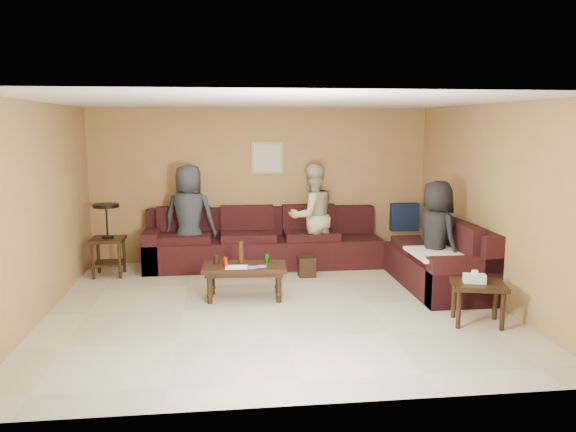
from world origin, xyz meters
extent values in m
plane|color=beige|center=(0.00, 0.00, 0.00)|extent=(5.50, 5.50, 0.00)
cube|color=silver|center=(0.00, 0.00, 2.45)|extent=(5.50, 5.00, 0.10)
cube|color=#9C7A49|center=(0.00, 2.50, 1.25)|extent=(5.50, 0.10, 2.50)
cube|color=#9C7A49|center=(0.00, -2.50, 1.25)|extent=(5.50, 0.10, 2.50)
cube|color=#9C7A49|center=(-2.75, 0.00, 1.25)|extent=(0.10, 5.00, 2.50)
cube|color=#9C7A49|center=(2.75, 0.00, 1.25)|extent=(0.10, 5.00, 2.50)
cube|color=black|center=(0.00, 2.05, 0.23)|extent=(3.70, 0.90, 0.45)
cube|color=black|center=(0.00, 2.38, 0.68)|extent=(3.70, 0.24, 0.45)
cube|color=black|center=(-1.73, 2.05, 0.32)|extent=(0.24, 0.90, 0.63)
cube|color=black|center=(2.30, 0.60, 0.23)|extent=(0.90, 2.00, 0.45)
cube|color=black|center=(2.63, 0.60, 0.68)|extent=(0.24, 2.00, 0.45)
cube|color=black|center=(2.30, -0.28, 0.32)|extent=(0.90, 0.24, 0.63)
cube|color=#101932|center=(2.30, 2.05, 0.75)|extent=(0.45, 0.14, 0.45)
cube|color=white|center=(2.30, 0.15, 0.58)|extent=(1.00, 0.85, 0.04)
cube|color=black|center=(-0.37, 0.39, 0.42)|extent=(1.10, 0.60, 0.06)
cube|color=black|center=(-0.37, 0.39, 0.36)|extent=(1.02, 0.52, 0.05)
cylinder|color=black|center=(-0.82, 0.22, 0.19)|extent=(0.07, 0.07, 0.39)
cylinder|color=black|center=(0.05, 0.16, 0.19)|extent=(0.07, 0.07, 0.39)
cylinder|color=black|center=(-0.79, 0.61, 0.19)|extent=(0.07, 0.07, 0.39)
cylinder|color=black|center=(0.08, 0.55, 0.19)|extent=(0.07, 0.07, 0.39)
cylinder|color=red|center=(-0.62, 0.35, 0.51)|extent=(0.07, 0.07, 0.12)
cylinder|color=#15791D|center=(-0.07, 0.46, 0.51)|extent=(0.07, 0.07, 0.12)
cylinder|color=#3A1C0D|center=(-0.41, 0.51, 0.59)|extent=(0.07, 0.07, 0.28)
cylinder|color=black|center=(-0.73, 0.49, 0.50)|extent=(0.08, 0.08, 0.11)
cube|color=white|center=(-0.47, 0.28, 0.45)|extent=(0.29, 0.24, 0.00)
cylinder|color=#DA4D98|center=(-0.28, 0.24, 0.45)|extent=(0.14, 0.14, 0.01)
cylinder|color=#DA4D98|center=(-0.16, 0.28, 0.45)|extent=(0.14, 0.14, 0.01)
cube|color=black|center=(-2.34, 1.74, 0.55)|extent=(0.48, 0.48, 0.05)
cube|color=black|center=(-2.34, 1.74, 0.19)|extent=(0.42, 0.42, 0.03)
cylinder|color=black|center=(-2.53, 1.55, 0.28)|extent=(0.05, 0.05, 0.55)
cylinder|color=black|center=(-2.15, 1.55, 0.28)|extent=(0.05, 0.05, 0.55)
cylinder|color=black|center=(-2.53, 1.93, 0.28)|extent=(0.05, 0.05, 0.55)
cylinder|color=black|center=(-2.15, 1.93, 0.28)|extent=(0.05, 0.05, 0.55)
cylinder|color=black|center=(-2.34, 1.74, 0.59)|extent=(0.17, 0.17, 0.03)
cylinder|color=black|center=(-2.34, 1.74, 0.83)|extent=(0.03, 0.03, 0.46)
cylinder|color=black|center=(-2.34, 1.74, 1.06)|extent=(0.38, 0.38, 0.05)
cube|color=black|center=(2.21, -0.87, 0.46)|extent=(0.69, 0.61, 0.05)
cylinder|color=black|center=(1.93, -0.99, 0.23)|extent=(0.05, 0.05, 0.46)
cylinder|color=black|center=(2.39, -1.10, 0.23)|extent=(0.05, 0.05, 0.46)
cylinder|color=black|center=(2.03, -0.64, 0.23)|extent=(0.05, 0.05, 0.46)
cylinder|color=black|center=(2.48, -0.76, 0.23)|extent=(0.05, 0.05, 0.46)
cube|color=white|center=(2.15, -0.87, 0.53)|extent=(0.26, 0.18, 0.10)
cube|color=white|center=(2.15, -0.87, 0.60)|extent=(0.06, 0.04, 0.05)
cube|color=black|center=(0.59, 1.36, 0.15)|extent=(0.25, 0.25, 0.30)
cube|color=tan|center=(0.10, 2.48, 1.70)|extent=(0.52, 0.03, 0.52)
cube|color=silver|center=(0.10, 2.46, 1.70)|extent=(0.44, 0.01, 0.44)
imported|color=#272D37|center=(-1.15, 1.98, 0.82)|extent=(0.90, 0.70, 1.64)
imported|color=#B5AE86|center=(0.75, 1.89, 0.82)|extent=(0.97, 0.86, 1.64)
imported|color=black|center=(2.19, 0.41, 0.75)|extent=(0.69, 0.85, 1.51)
camera|label=1|loc=(-0.64, -6.67, 2.24)|focal=35.00mm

